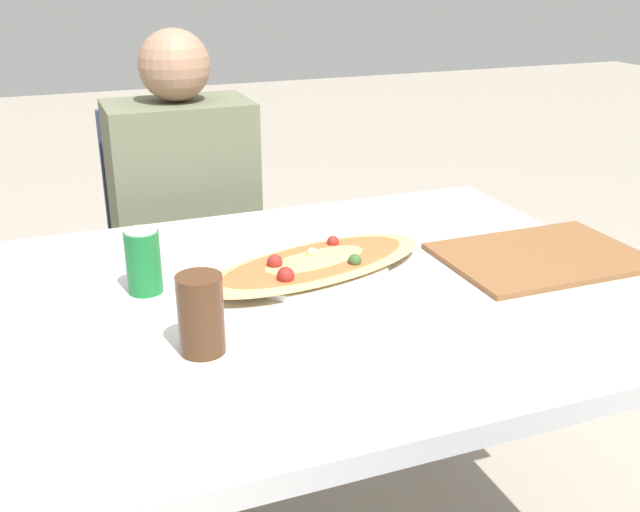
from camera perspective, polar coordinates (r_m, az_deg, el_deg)
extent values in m
cube|color=silver|center=(1.45, -0.05, -3.28)|extent=(1.28, 1.00, 0.04)
cylinder|color=#99999E|center=(1.94, -21.71, -10.26)|extent=(0.05, 0.05, 0.69)
cylinder|color=#99999E|center=(2.21, 10.04, -4.90)|extent=(0.05, 0.05, 0.69)
cube|color=#2D3851|center=(2.20, -10.03, -2.15)|extent=(0.40, 0.40, 0.04)
cube|color=#2D3851|center=(2.29, -11.39, 5.42)|extent=(0.38, 0.03, 0.46)
cylinder|color=#38383D|center=(2.19, -4.32, -8.74)|extent=(0.03, 0.03, 0.42)
cylinder|color=#38383D|center=(2.14, -13.20, -10.22)|extent=(0.03, 0.03, 0.42)
cylinder|color=#38383D|center=(2.48, -6.64, -4.97)|extent=(0.03, 0.03, 0.42)
cylinder|color=#38383D|center=(2.43, -14.43, -6.15)|extent=(0.03, 0.03, 0.42)
cylinder|color=#2D2D38|center=(2.20, -6.81, -8.13)|extent=(0.10, 0.10, 0.46)
cylinder|color=#2D2D38|center=(2.17, -11.18, -8.84)|extent=(0.10, 0.10, 0.46)
cube|color=#60664C|center=(2.08, -10.36, 4.52)|extent=(0.38, 0.24, 0.51)
sphere|color=#997056|center=(2.00, -11.05, 14.08)|extent=(0.18, 0.18, 0.18)
cylinder|color=white|center=(1.51, -0.34, -1.17)|extent=(0.29, 0.29, 0.01)
ellipsoid|color=#E0AD66|center=(1.50, -0.34, -0.57)|extent=(0.55, 0.32, 0.02)
ellipsoid|color=#D16033|center=(1.50, -0.34, -0.36)|extent=(0.45, 0.26, 0.01)
sphere|color=maroon|center=(1.58, 0.99, 1.11)|extent=(0.03, 0.03, 0.03)
sphere|color=maroon|center=(1.41, -2.64, -1.48)|extent=(0.03, 0.03, 0.03)
sphere|color=maroon|center=(1.47, -3.46, -0.48)|extent=(0.03, 0.03, 0.03)
sphere|color=#335928|center=(1.48, 2.66, -0.34)|extent=(0.03, 0.03, 0.03)
sphere|color=beige|center=(1.52, -0.61, 0.25)|extent=(0.02, 0.02, 0.02)
cylinder|color=#197233|center=(1.45, -13.31, -0.45)|extent=(0.07, 0.07, 0.12)
cylinder|color=silver|center=(1.43, -13.52, 1.87)|extent=(0.06, 0.06, 0.00)
cylinder|color=#4C2D19|center=(1.21, -9.07, -4.41)|extent=(0.08, 0.08, 0.13)
cube|color=brown|center=(1.65, 16.49, -0.02)|extent=(0.41, 0.29, 0.01)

